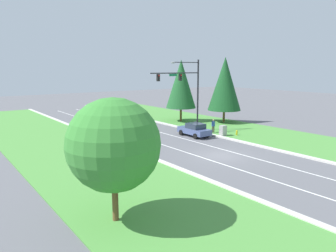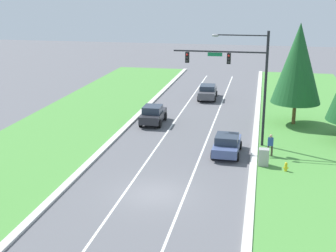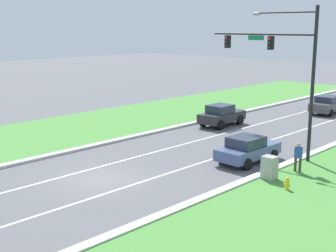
# 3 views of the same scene
# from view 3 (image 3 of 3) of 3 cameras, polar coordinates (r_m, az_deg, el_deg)

# --- Properties ---
(ground_plane) EXTENTS (160.00, 160.00, 0.00)m
(ground_plane) POSITION_cam_3_polar(r_m,az_deg,el_deg) (24.48, -8.27, -6.49)
(ground_plane) COLOR #5B5B60
(curb_strip_right) EXTENTS (0.50, 90.00, 0.15)m
(curb_strip_right) POSITION_cam_3_polar(r_m,az_deg,el_deg) (20.54, 1.64, -9.87)
(curb_strip_right) COLOR beige
(curb_strip_right) RESTS_ON ground_plane
(curb_strip_left) EXTENTS (0.50, 90.00, 0.15)m
(curb_strip_left) POSITION_cam_3_polar(r_m,az_deg,el_deg) (28.95, -15.20, -3.70)
(curb_strip_left) COLOR beige
(curb_strip_left) RESTS_ON ground_plane
(grass_verge_right) EXTENTS (10.00, 90.00, 0.08)m
(grass_verge_right) POSITION_cam_3_polar(r_m,az_deg,el_deg) (17.78, 14.66, -14.07)
(grass_verge_right) COLOR #4C8E3D
(grass_verge_right) RESTS_ON ground_plane
(lane_stripe_inner_left) EXTENTS (0.14, 81.00, 0.01)m
(lane_stripe_inner_left) POSITION_cam_3_polar(r_m,az_deg,el_deg) (25.86, -10.74, -5.55)
(lane_stripe_inner_left) COLOR white
(lane_stripe_inner_left) RESTS_ON ground_plane
(lane_stripe_inner_right) EXTENTS (0.14, 81.00, 0.01)m
(lane_stripe_inner_right) POSITION_cam_3_polar(r_m,az_deg,el_deg) (23.16, -5.50, -7.51)
(lane_stripe_inner_right) COLOR white
(lane_stripe_inner_right) RESTS_ON ground_plane
(traffic_signal_mast) EXTENTS (7.13, 0.41, 8.86)m
(traffic_signal_mast) POSITION_cam_3_polar(r_m,az_deg,el_deg) (28.29, 13.93, 7.83)
(traffic_signal_mast) COLOR black
(traffic_signal_mast) RESTS_ON ground_plane
(charcoal_sedan) EXTENTS (2.03, 4.18, 1.70)m
(charcoal_sedan) POSITION_cam_3_polar(r_m,az_deg,el_deg) (37.07, 6.53, 1.34)
(charcoal_sedan) COLOR #28282D
(charcoal_sedan) RESTS_ON ground_plane
(graphite_sedan) EXTENTS (2.14, 4.72, 1.61)m
(graphite_sedan) POSITION_cam_3_polar(r_m,az_deg,el_deg) (44.57, 18.95, 2.52)
(graphite_sedan) COLOR #4C4C51
(graphite_sedan) RESTS_ON ground_plane
(slate_blue_sedan) EXTENTS (2.06, 4.26, 1.55)m
(slate_blue_sedan) POSITION_cam_3_polar(r_m,az_deg,el_deg) (27.43, 9.68, -2.79)
(slate_blue_sedan) COLOR #475684
(slate_blue_sedan) RESTS_ON ground_plane
(utility_cabinet) EXTENTS (0.70, 0.60, 1.27)m
(utility_cabinet) POSITION_cam_3_polar(r_m,az_deg,el_deg) (24.51, 12.26, -5.07)
(utility_cabinet) COLOR #9E9E99
(utility_cabinet) RESTS_ON ground_plane
(pedestrian) EXTENTS (0.40, 0.26, 1.69)m
(pedestrian) POSITION_cam_3_polar(r_m,az_deg,el_deg) (25.96, 15.59, -3.57)
(pedestrian) COLOR #42382D
(pedestrian) RESTS_ON ground_plane
(fire_hydrant) EXTENTS (0.34, 0.20, 0.70)m
(fire_hydrant) POSITION_cam_3_polar(r_m,az_deg,el_deg) (23.24, 14.32, -6.89)
(fire_hydrant) COLOR gold
(fire_hydrant) RESTS_ON ground_plane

